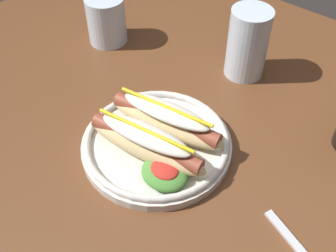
% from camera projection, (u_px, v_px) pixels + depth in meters
% --- Properties ---
extents(dining_table, '(1.32, 0.99, 0.74)m').
position_uv_depth(dining_table, '(202.00, 167.00, 0.78)').
color(dining_table, brown).
rests_on(dining_table, ground_plane).
extents(hot_dog_plate, '(0.25, 0.25, 0.08)m').
position_uv_depth(hot_dog_plate, '(157.00, 139.00, 0.67)').
color(hot_dog_plate, silver).
rests_on(hot_dog_plate, dining_table).
extents(fork, '(0.12, 0.06, 0.00)m').
position_uv_depth(fork, '(301.00, 251.00, 0.56)').
color(fork, silver).
rests_on(fork, dining_table).
extents(water_cup, '(0.08, 0.08, 0.10)m').
position_uv_depth(water_cup, '(106.00, 20.00, 0.87)').
color(water_cup, silver).
rests_on(water_cup, dining_table).
extents(extra_cup, '(0.08, 0.08, 0.14)m').
position_uv_depth(extra_cup, '(248.00, 43.00, 0.78)').
color(extra_cup, silver).
rests_on(extra_cup, dining_table).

